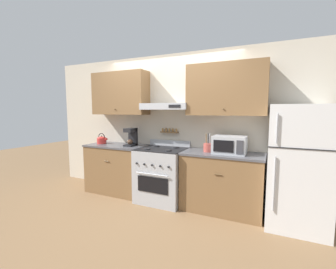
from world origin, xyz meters
TOP-DOWN VIEW (x-y plane):
  - ground_plane at (0.00, 0.00)m, footprint 16.00×16.00m
  - wall_back at (0.02, 0.58)m, footprint 5.20×0.46m
  - counter_left at (-0.97, 0.32)m, footprint 1.15×0.63m
  - counter_right at (1.01, 0.32)m, footprint 1.23×0.63m
  - stove_range at (0.00, 0.28)m, footprint 0.79×0.72m
  - refrigerator at (2.01, 0.25)m, footprint 0.74×0.74m
  - tea_kettle at (-1.34, 0.32)m, footprint 0.23×0.18m
  - coffee_maker at (-0.66, 0.35)m, footprint 0.16×0.25m
  - microwave at (1.11, 0.34)m, footprint 0.48×0.39m
  - utensil_crock at (0.78, 0.32)m, footprint 0.13×0.13m

SIDE VIEW (x-z plane):
  - ground_plane at x=0.00m, z-range 0.00..0.00m
  - counter_right at x=1.01m, z-range 0.00..0.91m
  - counter_left at x=-0.97m, z-range 0.00..0.91m
  - stove_range at x=0.00m, z-range -0.05..0.97m
  - refrigerator at x=2.01m, z-range 0.00..1.63m
  - utensil_crock at x=0.78m, z-range 0.84..1.13m
  - tea_kettle at x=-1.34m, z-range 0.88..1.09m
  - microwave at x=1.11m, z-range 0.91..1.18m
  - coffee_maker at x=-0.66m, z-range 0.91..1.24m
  - wall_back at x=0.02m, z-range 0.22..2.77m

